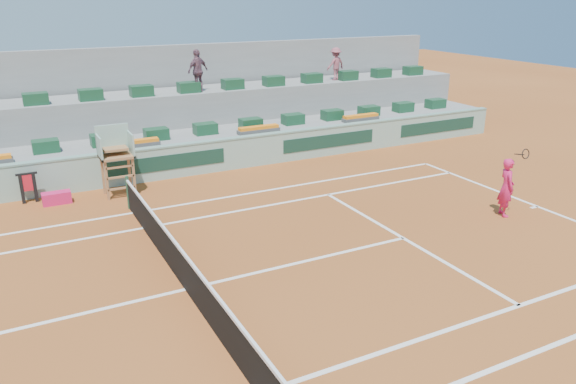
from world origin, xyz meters
The scene contains 16 objects.
ground centered at (0.00, 0.00, 0.00)m, with size 90.00×90.00×0.00m, color brown.
seating_tier_lower centered at (0.00, 10.70, 0.60)m, with size 36.00×4.00×1.20m, color gray.
seating_tier_upper centered at (0.00, 12.30, 1.30)m, with size 36.00×2.40×2.60m, color gray.
stadium_back_wall centered at (0.00, 13.90, 2.20)m, with size 36.00×0.40×4.40m, color gray.
player_bag centered at (-2.03, 7.48, 0.20)m, with size 0.90×0.40×0.40m, color #E21D5D.
spectator_mid centered at (4.43, 11.68, 3.49)m, with size 1.04×0.43×1.78m, color #714B5B.
spectator_right centered at (11.46, 11.96, 3.37)m, with size 1.00×0.57×1.54m, color #9A4D58.
court_lines centered at (0.00, 0.00, 0.01)m, with size 23.89×11.09×0.01m.
tennis_net centered at (0.00, 0.00, 0.53)m, with size 0.10×11.97×1.10m.
advertising_hoarding centered at (0.02, 8.50, 0.63)m, with size 36.00×0.34×1.26m.
umpire_chair centered at (0.00, 7.50, 1.54)m, with size 1.10×0.90×2.40m.
seat_row_lower centered at (0.00, 9.80, 1.42)m, with size 32.90×0.60×0.44m.
seat_row_upper centered at (0.00, 11.70, 2.82)m, with size 32.90×0.60×0.44m.
flower_planters centered at (-1.50, 9.00, 1.33)m, with size 26.80×0.36×0.28m.
towel_rack centered at (-2.81, 8.01, 0.60)m, with size 0.66×0.11×1.03m.
tennis_player centered at (10.31, -0.01, 0.93)m, with size 0.67×0.96×2.28m.
Camera 1 is at (-3.20, -11.47, 6.57)m, focal length 35.00 mm.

